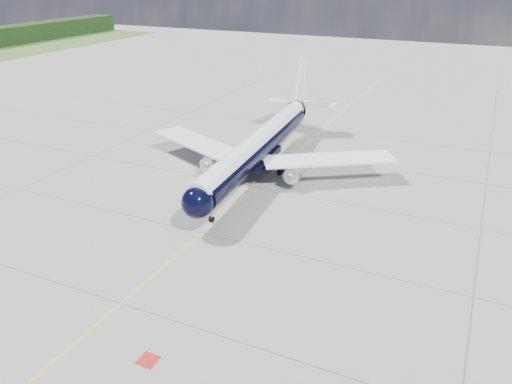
# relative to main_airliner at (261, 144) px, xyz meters

# --- Properties ---
(ground) EXTENTS (320.00, 320.00, 0.00)m
(ground) POSITION_rel_main_airliner_xyz_m (1.81, -0.74, -4.38)
(ground) COLOR gray
(ground) RESTS_ON ground
(taxiway_centerline) EXTENTS (0.16, 160.00, 0.01)m
(taxiway_centerline) POSITION_rel_main_airliner_xyz_m (1.81, -5.74, -4.38)
(taxiway_centerline) COLOR yellow
(taxiway_centerline) RESTS_ON ground
(red_marking) EXTENTS (1.60, 1.60, 0.01)m
(red_marking) POSITION_rel_main_airliner_xyz_m (8.61, -40.74, -4.38)
(red_marking) COLOR maroon
(red_marking) RESTS_ON ground
(main_airliner) EXTENTS (40.06, 48.91, 14.12)m
(main_airliner) POSITION_rel_main_airliner_xyz_m (0.00, 0.00, 0.00)
(main_airliner) COLOR black
(main_airliner) RESTS_ON ground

